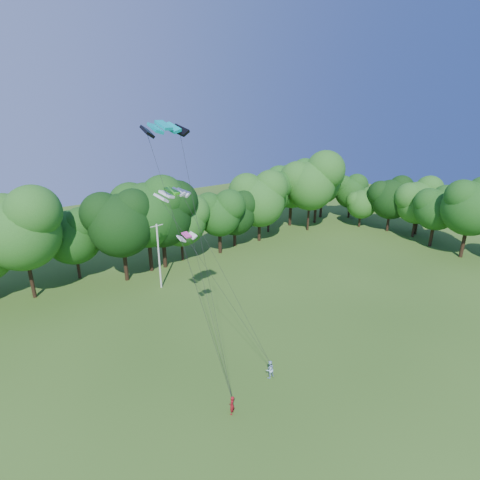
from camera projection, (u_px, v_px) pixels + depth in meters
ground at (342, 444)px, 25.59m from camera, size 160.00×160.00×0.00m
utility_pole at (159, 256)px, 46.26m from camera, size 1.69×0.28×8.46m
kite_flyer_left at (232, 405)px, 27.87m from camera, size 0.68×0.64×1.55m
kite_flyer_right at (270, 369)px, 31.62m from camera, size 0.80×0.62×1.63m
kite_teal at (164, 125)px, 25.08m from camera, size 3.22×1.63×0.64m
kite_green at (172, 191)px, 31.15m from camera, size 3.31×2.20×0.51m
kite_pink at (187, 235)px, 31.74m from camera, size 1.78×1.02×0.38m
tree_back_center at (161, 211)px, 51.04m from camera, size 9.10×9.10×13.23m
tree_back_east at (292, 183)px, 69.90m from camera, size 9.03×9.03×13.14m
tree_flank_east at (421, 197)px, 65.27m from camera, size 7.57×7.57×11.00m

